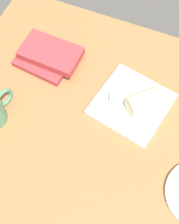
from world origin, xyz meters
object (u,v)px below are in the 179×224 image
sauce_cup (117,98)px  breakfast_wrap (146,100)px  square_plate (131,104)px  book_stack (48,56)px

sauce_cup → breakfast_wrap: 9.55cm
square_plate → book_stack: book_stack is taller
square_plate → sauce_cup: bearing=10.9°
square_plate → book_stack: 34.63cm
sauce_cup → square_plate: bearing=-169.1°
breakfast_wrap → book_stack: (38.07, -5.62, -2.27)cm
book_stack → square_plate: bearing=169.3°
sauce_cup → breakfast_wrap: breakfast_wrap is taller
sauce_cup → breakfast_wrap: size_ratio=0.40×
square_plate → breakfast_wrap: breakfast_wrap is taller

